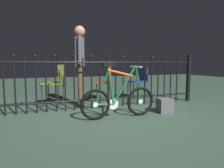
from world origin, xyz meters
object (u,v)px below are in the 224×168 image
Objects in this scene: chair_navy at (139,79)px; display_crate at (165,106)px; bicycle at (119,99)px; chair_olive at (56,80)px; chair_red at (106,79)px; person_visitor at (80,58)px.

chair_navy reaches higher than display_crate.
bicycle is at bearing -179.32° from display_crate.
display_crate is at bearing -35.34° from chair_olive.
bicycle is 4.97× the size of display_crate.
chair_red reaches higher than display_crate.
chair_olive is 2.26m from display_crate.
chair_olive is 3.32× the size of display_crate.
chair_red is 1.07× the size of chair_navy.
chair_olive is 0.68m from person_visitor.
display_crate is at bearing -67.67° from chair_red.
chair_red is at bearing 112.33° from display_crate.
chair_navy is 1.57m from display_crate.
person_visitor is at bearing -152.81° from chair_red.
chair_navy is at bearing 12.02° from person_visitor.
display_crate is (0.62, -1.52, -0.39)m from chair_red.
chair_red is (0.30, 1.53, 0.21)m from bicycle.
bicycle is 1.42m from person_visitor.
chair_red is at bearing 178.82° from chair_navy.
chair_olive is 1.21m from chair_red.
bicycle is at bearing -101.22° from chair_red.
chair_navy is (2.09, 0.22, -0.05)m from chair_olive.
person_visitor is at bearing -14.33° from chair_olive.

